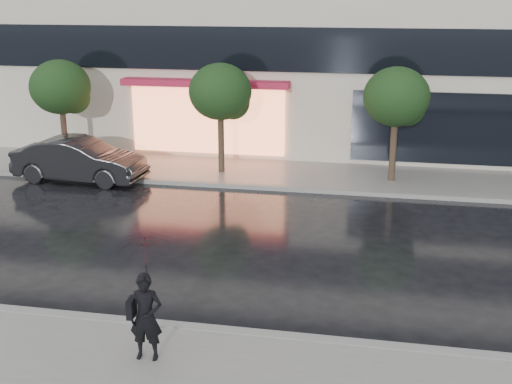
# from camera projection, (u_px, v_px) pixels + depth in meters

# --- Properties ---
(ground) EXTENTS (120.00, 120.00, 0.00)m
(ground) POSITION_uv_depth(u_px,v_px,m) (248.00, 312.00, 13.26)
(ground) COLOR black
(ground) RESTS_ON ground
(sidewalk_far) EXTENTS (60.00, 3.50, 0.12)m
(sidewalk_far) POSITION_uv_depth(u_px,v_px,m) (305.00, 175.00, 22.85)
(sidewalk_far) COLOR slate
(sidewalk_far) RESTS_ON ground
(curb_near) EXTENTS (60.00, 0.25, 0.14)m
(curb_near) POSITION_uv_depth(u_px,v_px,m) (238.00, 333.00, 12.30)
(curb_near) COLOR gray
(curb_near) RESTS_ON ground
(curb_far) EXTENTS (60.00, 0.25, 0.14)m
(curb_far) POSITION_uv_depth(u_px,v_px,m) (299.00, 189.00, 21.21)
(curb_far) COLOR gray
(curb_far) RESTS_ON ground
(tree_far_west) EXTENTS (2.20, 2.20, 3.99)m
(tree_far_west) POSITION_uv_depth(u_px,v_px,m) (62.00, 89.00, 23.37)
(tree_far_west) COLOR #33261C
(tree_far_west) RESTS_ON ground
(tree_mid_west) EXTENTS (2.20, 2.20, 3.99)m
(tree_mid_west) POSITION_uv_depth(u_px,v_px,m) (222.00, 94.00, 22.31)
(tree_mid_west) COLOR #33261C
(tree_mid_west) RESTS_ON ground
(tree_mid_east) EXTENTS (2.20, 2.20, 3.99)m
(tree_mid_east) POSITION_uv_depth(u_px,v_px,m) (398.00, 99.00, 21.24)
(tree_mid_east) COLOR #33261C
(tree_mid_east) RESTS_ON ground
(parked_car) EXTENTS (4.67, 1.89, 1.51)m
(parked_car) POSITION_uv_depth(u_px,v_px,m) (80.00, 160.00, 22.17)
(parked_car) COLOR black
(parked_car) RESTS_ON ground
(pedestrian_with_umbrella) EXTENTS (1.05, 1.07, 2.35)m
(pedestrian_with_umbrella) POSITION_uv_depth(u_px,v_px,m) (146.00, 277.00, 10.93)
(pedestrian_with_umbrella) COLOR black
(pedestrian_with_umbrella) RESTS_ON sidewalk_near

